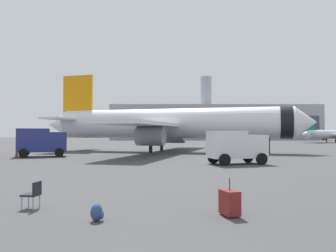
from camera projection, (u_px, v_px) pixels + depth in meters
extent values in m
cylinder|color=white|center=(170.00, 123.00, 42.88)|extent=(29.95, 11.52, 3.80)
cone|color=white|center=(305.00, 122.00, 38.70)|extent=(3.26, 4.11, 3.61)
cone|color=white|center=(57.00, 124.00, 47.18)|extent=(3.98, 4.14, 3.42)
cylinder|color=black|center=(285.00, 122.00, 39.27)|extent=(2.37, 4.11, 3.88)
cube|color=white|center=(177.00, 127.00, 50.86)|extent=(8.82, 16.70, 0.36)
cube|color=white|center=(142.00, 124.00, 35.41)|extent=(8.82, 16.70, 0.36)
cylinder|color=gray|center=(173.00, 135.00, 48.42)|extent=(3.66, 2.96, 2.20)
cylinder|color=gray|center=(149.00, 136.00, 37.80)|extent=(3.66, 2.96, 2.20)
cube|color=orange|center=(77.00, 98.00, 46.45)|extent=(4.34, 1.50, 6.40)
cube|color=white|center=(85.00, 121.00, 49.61)|extent=(4.08, 6.47, 0.24)
cube|color=white|center=(60.00, 119.00, 43.43)|extent=(4.08, 6.47, 0.24)
cylinder|color=black|center=(267.00, 146.00, 39.72)|extent=(0.36, 0.36, 1.80)
cylinder|color=black|center=(160.00, 144.00, 45.66)|extent=(0.44, 0.44, 1.80)
cylinder|color=black|center=(149.00, 146.00, 41.02)|extent=(0.44, 0.44, 1.80)
cylinder|color=silver|center=(333.00, 134.00, 86.49)|extent=(17.22, 8.33, 2.23)
cone|color=silver|center=(304.00, 134.00, 83.00)|extent=(2.46, 2.54, 2.00)
cube|color=silver|center=(317.00, 135.00, 90.65)|extent=(5.96, 9.76, 0.21)
cylinder|color=gray|center=(321.00, 138.00, 89.26)|extent=(2.21, 1.87, 1.29)
cube|color=#0C7247|center=(309.00, 126.00, 83.70)|extent=(2.48, 1.11, 3.75)
cube|color=silver|center=(303.00, 133.00, 85.30)|extent=(2.67, 3.83, 0.14)
cube|color=silver|center=(314.00, 133.00, 81.81)|extent=(2.67, 3.83, 0.14)
cylinder|color=black|center=(325.00, 141.00, 87.34)|extent=(0.26, 0.26, 1.05)
cylinder|color=black|center=(334.00, 141.00, 84.72)|extent=(0.26, 0.26, 1.05)
cube|color=navy|center=(57.00, 142.00, 34.92)|extent=(2.30, 2.63, 2.04)
cube|color=#1E232D|center=(64.00, 137.00, 35.17)|extent=(0.72, 1.90, 0.84)
cube|color=navy|center=(32.00, 140.00, 34.14)|extent=(3.67, 3.09, 2.40)
cylinder|color=black|center=(58.00, 151.00, 36.02)|extent=(0.92, 0.50, 0.90)
cylinder|color=black|center=(58.00, 153.00, 33.85)|extent=(0.92, 0.50, 0.90)
cylinder|color=black|center=(24.00, 152.00, 34.92)|extent=(0.92, 0.50, 0.90)
cylinder|color=black|center=(22.00, 153.00, 32.75)|extent=(0.92, 0.50, 0.90)
cube|color=white|center=(251.00, 146.00, 26.34)|extent=(2.23, 2.40, 1.78)
cube|color=#1E232D|center=(259.00, 141.00, 26.55)|extent=(0.56, 1.76, 0.74)
cube|color=white|center=(225.00, 144.00, 25.75)|extent=(3.08, 2.63, 2.10)
cylinder|color=black|center=(247.00, 157.00, 27.39)|extent=(0.93, 0.45, 0.90)
cylinder|color=black|center=(260.00, 159.00, 25.37)|extent=(0.93, 0.45, 0.90)
cylinder|color=black|center=(212.00, 158.00, 26.56)|extent=(0.93, 0.45, 0.90)
cylinder|color=black|center=(223.00, 160.00, 24.54)|extent=(0.93, 0.45, 0.90)
cube|color=#F2590C|center=(15.00, 157.00, 34.06)|extent=(0.44, 0.44, 0.04)
cone|color=#F2590C|center=(15.00, 153.00, 34.06)|extent=(0.36, 0.36, 0.77)
cylinder|color=white|center=(15.00, 152.00, 34.07)|extent=(0.23, 0.23, 0.10)
cube|color=#F2590C|center=(232.00, 152.00, 42.07)|extent=(0.44, 0.44, 0.04)
cone|color=#F2590C|center=(232.00, 149.00, 42.08)|extent=(0.36, 0.36, 0.72)
cylinder|color=white|center=(232.00, 149.00, 42.08)|extent=(0.23, 0.23, 0.10)
cube|color=#F2590C|center=(258.00, 154.00, 39.30)|extent=(0.44, 0.44, 0.04)
cone|color=#F2590C|center=(258.00, 151.00, 39.31)|extent=(0.36, 0.36, 0.65)
cylinder|color=white|center=(258.00, 150.00, 39.31)|extent=(0.23, 0.23, 0.10)
cube|color=maroon|center=(228.00, 202.00, 9.66)|extent=(0.58, 0.73, 0.70)
cylinder|color=black|center=(228.00, 184.00, 9.67)|extent=(0.02, 0.02, 0.36)
cylinder|color=black|center=(225.00, 213.00, 9.86)|extent=(0.09, 0.05, 0.08)
cylinder|color=black|center=(232.00, 216.00, 9.44)|extent=(0.09, 0.05, 0.08)
ellipsoid|color=navy|center=(95.00, 212.00, 9.07)|extent=(0.32, 0.40, 0.48)
ellipsoid|color=navy|center=(100.00, 215.00, 9.07)|extent=(0.12, 0.28, 0.24)
cube|color=black|center=(30.00, 195.00, 10.57)|extent=(0.55, 0.55, 0.06)
cube|color=black|center=(36.00, 188.00, 10.55)|extent=(0.12, 0.48, 0.40)
cylinder|color=#999EA5|center=(20.00, 203.00, 10.40)|extent=(0.04, 0.04, 0.44)
cylinder|color=#999EA5|center=(27.00, 200.00, 10.78)|extent=(0.04, 0.04, 0.44)
cylinder|color=#999EA5|center=(32.00, 203.00, 10.35)|extent=(0.04, 0.04, 0.44)
cylinder|color=#999EA5|center=(38.00, 201.00, 10.73)|extent=(0.04, 0.04, 0.44)
cube|color=#9EA3AD|center=(212.00, 123.00, 134.01)|extent=(80.04, 20.98, 13.33)
cube|color=#334756|center=(216.00, 124.00, 123.46)|extent=(76.04, 0.10, 6.00)
cylinder|color=#9EA3AD|center=(205.00, 92.00, 134.28)|extent=(4.40, 4.40, 12.00)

